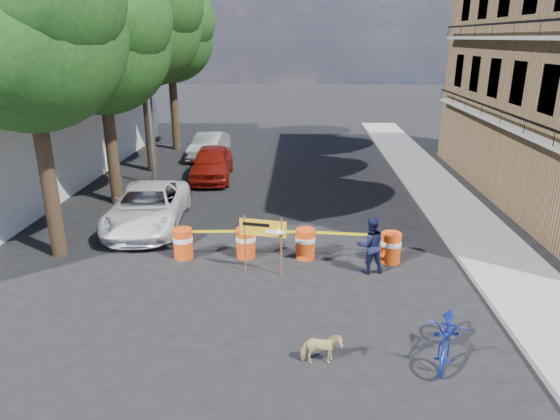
# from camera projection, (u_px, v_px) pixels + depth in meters

# --- Properties ---
(ground) EXTENTS (120.00, 120.00, 0.00)m
(ground) POSITION_uv_depth(u_px,v_px,m) (284.00, 291.00, 12.82)
(ground) COLOR black
(ground) RESTS_ON ground
(sidewalk_east) EXTENTS (2.40, 40.00, 0.15)m
(sidewalk_east) POSITION_uv_depth(u_px,v_px,m) (459.00, 213.00, 18.24)
(sidewalk_east) COLOR gray
(sidewalk_east) RESTS_ON ground
(tree_near) EXTENTS (5.46, 5.20, 9.15)m
(tree_near) POSITION_uv_depth(u_px,v_px,m) (27.00, 30.00, 12.88)
(tree_near) COLOR #332316
(tree_near) RESTS_ON ground
(tree_mid_a) EXTENTS (5.25, 5.00, 8.68)m
(tree_mid_a) POSITION_uv_depth(u_px,v_px,m) (102.00, 42.00, 17.71)
(tree_mid_a) COLOR #332316
(tree_mid_a) RESTS_ON ground
(tree_mid_b) EXTENTS (5.67, 5.40, 9.62)m
(tree_mid_b) POSITION_uv_depth(u_px,v_px,m) (142.00, 24.00, 22.20)
(tree_mid_b) COLOR #332316
(tree_mid_b) RESTS_ON ground
(tree_far) EXTENTS (5.04, 4.80, 8.84)m
(tree_far) POSITION_uv_depth(u_px,v_px,m) (170.00, 37.00, 27.09)
(tree_far) COLOR #332316
(tree_far) RESTS_ON ground
(streetlamp) EXTENTS (1.25, 0.18, 8.00)m
(streetlamp) POSITION_uv_depth(u_px,v_px,m) (148.00, 83.00, 20.58)
(streetlamp) COLOR gray
(streetlamp) RESTS_ON ground
(barrel_far_left) EXTENTS (0.58, 0.58, 0.90)m
(barrel_far_left) POSITION_uv_depth(u_px,v_px,m) (183.00, 243.00, 14.62)
(barrel_far_left) COLOR red
(barrel_far_left) RESTS_ON ground
(barrel_mid_left) EXTENTS (0.58, 0.58, 0.90)m
(barrel_mid_left) POSITION_uv_depth(u_px,v_px,m) (246.00, 242.00, 14.66)
(barrel_mid_left) COLOR red
(barrel_mid_left) RESTS_ON ground
(barrel_mid_right) EXTENTS (0.58, 0.58, 0.90)m
(barrel_mid_right) POSITION_uv_depth(u_px,v_px,m) (305.00, 243.00, 14.60)
(barrel_mid_right) COLOR red
(barrel_mid_right) RESTS_ON ground
(barrel_far_right) EXTENTS (0.58, 0.58, 0.90)m
(barrel_far_right) POSITION_uv_depth(u_px,v_px,m) (391.00, 247.00, 14.32)
(barrel_far_right) COLOR red
(barrel_far_right) RESTS_ON ground
(detour_sign) EXTENTS (1.28, 0.40, 1.67)m
(detour_sign) POSITION_uv_depth(u_px,v_px,m) (268.00, 233.00, 13.33)
(detour_sign) COLOR #592D19
(detour_sign) RESTS_ON ground
(pedestrian) EXTENTS (0.87, 0.74, 1.60)m
(pedestrian) POSITION_uv_depth(u_px,v_px,m) (370.00, 245.00, 13.61)
(pedestrian) COLOR black
(pedestrian) RESTS_ON ground
(bicycle) EXTENTS (1.03, 1.25, 2.03)m
(bicycle) POSITION_uv_depth(u_px,v_px,m) (450.00, 313.00, 9.87)
(bicycle) COLOR #1327A0
(bicycle) RESTS_ON ground
(dog) EXTENTS (0.84, 0.45, 0.68)m
(dog) POSITION_uv_depth(u_px,v_px,m) (321.00, 349.00, 9.86)
(dog) COLOR tan
(dog) RESTS_ON ground
(suv_white) EXTENTS (2.71, 5.20, 1.40)m
(suv_white) POSITION_uv_depth(u_px,v_px,m) (148.00, 207.00, 16.98)
(suv_white) COLOR white
(suv_white) RESTS_ON ground
(sedan_red) EXTENTS (2.04, 4.48, 1.49)m
(sedan_red) POSITION_uv_depth(u_px,v_px,m) (212.00, 163.00, 22.77)
(sedan_red) COLOR maroon
(sedan_red) RESTS_ON ground
(sedan_silver) EXTENTS (1.81, 4.14, 1.32)m
(sedan_silver) POSITION_uv_depth(u_px,v_px,m) (209.00, 145.00, 26.85)
(sedan_silver) COLOR #A5A7AC
(sedan_silver) RESTS_ON ground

